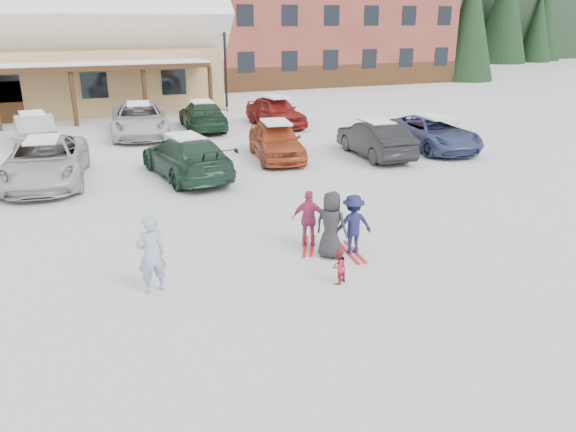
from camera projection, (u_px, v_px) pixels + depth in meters
name	position (u px, v px, depth m)	size (l,w,h in m)	color
ground	(292.00, 275.00, 12.29)	(160.00, 160.00, 0.00)	white
lamp_post	(225.00, 51.00, 34.28)	(0.50, 0.25, 6.01)	black
conifer_1	(472.00, 7.00, 48.75)	(4.84, 4.84, 11.22)	black
conifer_3	(170.00, 20.00, 51.18)	(3.96, 3.96, 9.18)	black
conifer_4	(418.00, 6.00, 62.30)	(5.06, 5.06, 11.73)	black
adult_skier	(151.00, 254.00, 11.28)	(0.60, 0.39, 1.65)	#8DA6C4
toddler_red	(338.00, 266.00, 11.77)	(0.38, 0.30, 0.79)	#BB2937
child_navy	(353.00, 224.00, 13.19)	(0.94, 0.54, 1.45)	#191A44
skis_child_navy	(352.00, 252.00, 13.43)	(0.20, 1.40, 0.03)	red
child_magenta	(309.00, 219.00, 13.58)	(0.84, 0.35, 1.43)	#B23868
skis_child_magenta	(309.00, 246.00, 13.81)	(0.20, 1.40, 0.03)	red
bystander_dark	(331.00, 225.00, 12.96)	(0.78, 0.51, 1.60)	#272729
parked_car_2	(45.00, 161.00, 18.86)	(2.52, 5.47, 1.52)	#B8B8B8
parked_car_3	(186.00, 157.00, 19.58)	(2.05, 5.05, 1.46)	#1F3B2C
parked_car_4	(276.00, 140.00, 22.17)	(1.75, 4.35, 1.48)	#A94723
parked_car_5	(375.00, 139.00, 22.53)	(1.54, 4.41, 1.45)	black
parked_car_6	(434.00, 133.00, 23.86)	(2.30, 4.99, 1.39)	#384372
parked_car_9	(34.00, 129.00, 24.58)	(1.49, 4.28, 1.41)	#B0B1B6
parked_car_10	(139.00, 120.00, 26.52)	(2.56, 5.54, 1.54)	silver
parked_car_11	(203.00, 116.00, 28.08)	(1.96, 4.82, 1.40)	#183320
parked_car_12	(276.00, 112.00, 28.91)	(1.79, 4.46, 1.52)	maroon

